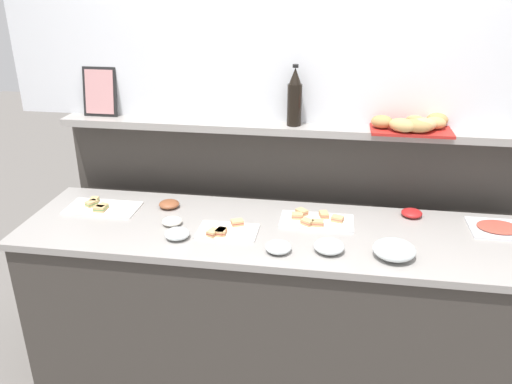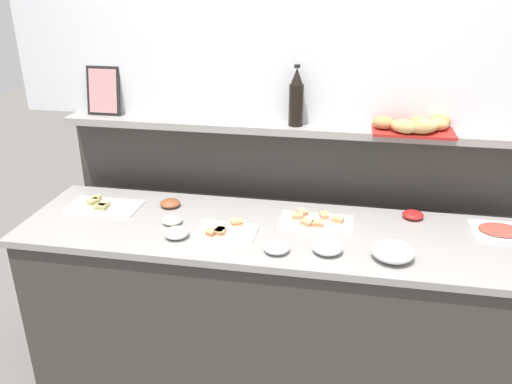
# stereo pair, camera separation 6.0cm
# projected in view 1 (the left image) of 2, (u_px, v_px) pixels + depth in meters

# --- Properties ---
(ground_plane) EXTENTS (12.00, 12.00, 0.00)m
(ground_plane) POSITION_uv_depth(u_px,v_px,m) (290.00, 314.00, 3.37)
(ground_plane) COLOR slate
(buffet_counter) EXTENTS (2.55, 0.68, 0.93)m
(buffet_counter) POSITION_uv_depth(u_px,v_px,m) (281.00, 310.00, 2.64)
(buffet_counter) COLOR #3D3833
(buffet_counter) RESTS_ON ground_plane
(back_ledge_unit) EXTENTS (2.56, 0.22, 1.33)m
(back_ledge_unit) POSITION_uv_depth(u_px,v_px,m) (292.00, 226.00, 3.02)
(back_ledge_unit) COLOR #3D3833
(back_ledge_unit) RESTS_ON ground_plane
(sandwich_platter_side) EXTENTS (0.28, 0.18, 0.04)m
(sandwich_platter_side) POSITION_uv_depth(u_px,v_px,m) (226.00, 231.00, 2.43)
(sandwich_platter_side) COLOR white
(sandwich_platter_side) RESTS_ON buffet_counter
(sandwich_platter_front) EXTENTS (0.37, 0.20, 0.04)m
(sandwich_platter_front) POSITION_uv_depth(u_px,v_px,m) (101.00, 207.00, 2.68)
(sandwich_platter_front) COLOR white
(sandwich_platter_front) RESTS_ON buffet_counter
(sandwich_platter_rear) EXTENTS (0.36, 0.19, 0.04)m
(sandwich_platter_rear) POSITION_uv_depth(u_px,v_px,m) (316.00, 220.00, 2.54)
(sandwich_platter_rear) COLOR white
(sandwich_platter_rear) RESTS_ON buffet_counter
(cold_cuts_platter) EXTENTS (0.27, 0.22, 0.02)m
(cold_cuts_platter) POSITION_uv_depth(u_px,v_px,m) (498.00, 228.00, 2.46)
(cold_cuts_platter) COLOR silver
(cold_cuts_platter) RESTS_ON buffet_counter
(glass_bowl_large) EXTENTS (0.18, 0.18, 0.07)m
(glass_bowl_large) POSITION_uv_depth(u_px,v_px,m) (394.00, 250.00, 2.22)
(glass_bowl_large) COLOR silver
(glass_bowl_large) RESTS_ON buffet_counter
(glass_bowl_medium) EXTENTS (0.14, 0.14, 0.05)m
(glass_bowl_medium) POSITION_uv_depth(u_px,v_px,m) (329.00, 247.00, 2.26)
(glass_bowl_medium) COLOR silver
(glass_bowl_medium) RESTS_ON buffet_counter
(glass_bowl_small) EXTENTS (0.12, 0.12, 0.05)m
(glass_bowl_small) POSITION_uv_depth(u_px,v_px,m) (177.00, 234.00, 2.38)
(glass_bowl_small) COLOR silver
(glass_bowl_small) RESTS_ON buffet_counter
(glass_bowl_extra) EXTENTS (0.12, 0.12, 0.05)m
(glass_bowl_extra) POSITION_uv_depth(u_px,v_px,m) (279.00, 248.00, 2.26)
(glass_bowl_extra) COLOR silver
(glass_bowl_extra) RESTS_ON buffet_counter
(condiment_bowl_red) EXTENTS (0.10, 0.10, 0.04)m
(condiment_bowl_red) POSITION_uv_depth(u_px,v_px,m) (412.00, 213.00, 2.59)
(condiment_bowl_red) COLOR red
(condiment_bowl_red) RESTS_ON buffet_counter
(condiment_bowl_cream) EXTENTS (0.10, 0.10, 0.03)m
(condiment_bowl_cream) POSITION_uv_depth(u_px,v_px,m) (172.00, 221.00, 2.51)
(condiment_bowl_cream) COLOR silver
(condiment_bowl_cream) RESTS_ON buffet_counter
(condiment_bowl_dark) EXTENTS (0.11, 0.11, 0.04)m
(condiment_bowl_dark) POSITION_uv_depth(u_px,v_px,m) (169.00, 204.00, 2.69)
(condiment_bowl_dark) COLOR brown
(condiment_bowl_dark) RESTS_ON buffet_counter
(wine_bottle_dark) EXTENTS (0.08, 0.08, 0.32)m
(wine_bottle_dark) POSITION_uv_depth(u_px,v_px,m) (295.00, 98.00, 2.65)
(wine_bottle_dark) COLOR black
(wine_bottle_dark) RESTS_ON back_ledge_unit
(bread_basket) EXTENTS (0.42, 0.33, 0.08)m
(bread_basket) POSITION_uv_depth(u_px,v_px,m) (417.00, 124.00, 2.59)
(bread_basket) COLOR #B2231E
(bread_basket) RESTS_ON back_ledge_unit
(framed_picture) EXTENTS (0.19, 0.06, 0.27)m
(framed_picture) POSITION_uv_depth(u_px,v_px,m) (100.00, 92.00, 2.84)
(framed_picture) COLOR black
(framed_picture) RESTS_ON back_ledge_unit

